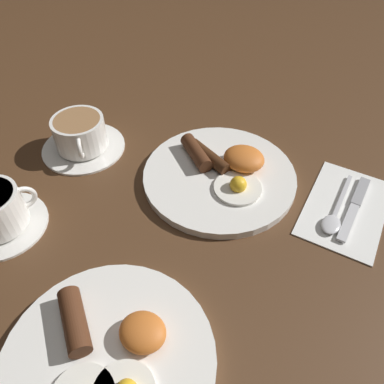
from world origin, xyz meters
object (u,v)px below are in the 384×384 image
object	(u,v)px
breakfast_plate_near	(221,173)
teacup_near	(81,136)
knife	(355,204)
breakfast_plate_far	(106,357)
spoon	(334,217)

from	to	relation	value
breakfast_plate_near	teacup_near	xyz separation A→B (m)	(0.28, 0.04, 0.02)
breakfast_plate_near	knife	xyz separation A→B (m)	(-0.23, -0.03, -0.01)
teacup_near	knife	xyz separation A→B (m)	(-0.51, -0.07, -0.02)
breakfast_plate_near	teacup_near	world-z (taller)	teacup_near
breakfast_plate_far	teacup_near	bearing A→B (deg)	-49.75
breakfast_plate_near	breakfast_plate_far	xyz separation A→B (m)	(0.01, 0.36, -0.00)
breakfast_plate_near	breakfast_plate_far	bearing A→B (deg)	89.18
knife	spoon	world-z (taller)	spoon
breakfast_plate_near	spoon	distance (m)	0.21
breakfast_plate_far	spoon	distance (m)	0.41
breakfast_plate_near	teacup_near	bearing A→B (deg)	7.70
breakfast_plate_far	breakfast_plate_near	bearing A→B (deg)	-90.82
spoon	knife	bearing A→B (deg)	153.65
breakfast_plate_near	spoon	bearing A→B (deg)	175.44
breakfast_plate_near	knife	bearing A→B (deg)	-172.64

